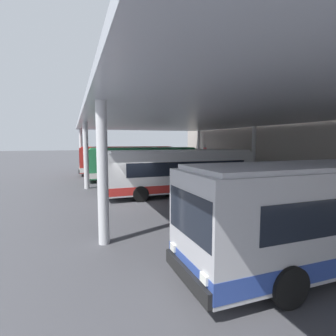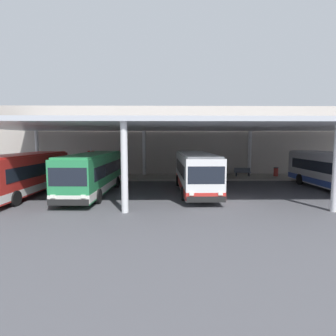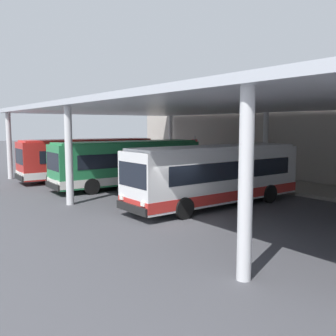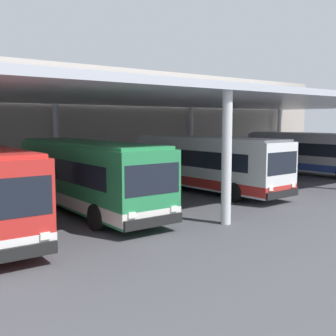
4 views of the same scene
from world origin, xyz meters
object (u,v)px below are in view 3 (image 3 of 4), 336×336
Objects in this scene: bus_nearest_bay at (89,159)px; banner_sign at (195,152)px; bus_middle_bay at (217,175)px; bus_second_bay at (128,163)px.

banner_sign reaches higher than bus_nearest_bay.
bus_second_bay is at bearing -175.37° from bus_middle_bay.
banner_sign is at bearing 144.74° from bus_middle_bay.
banner_sign is at bearing 106.01° from bus_second_bay.
bus_second_bay is 8.27m from banner_sign.
bus_middle_bay is (8.04, 0.65, 0.00)m from bus_second_bay.
bus_nearest_bay is 8.99m from banner_sign.
bus_middle_bay is (13.10, 1.25, 0.00)m from bus_nearest_bay.
bus_nearest_bay is at bearing -108.05° from banner_sign.
banner_sign is at bearing 71.95° from bus_nearest_bay.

